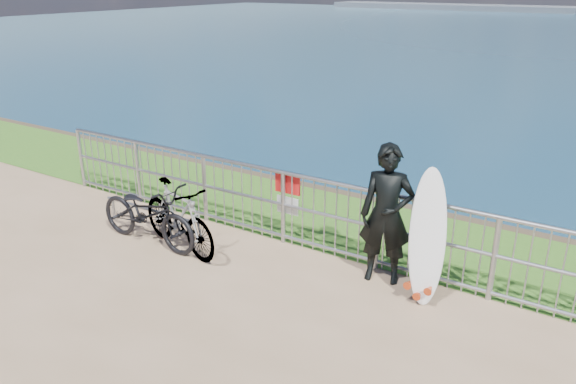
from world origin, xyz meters
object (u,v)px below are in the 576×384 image
Objects in this scene: surfer at (387,215)px; surfboard at (427,242)px; bicycle_far at (178,217)px; bicycle_near at (147,214)px.

surfboard is at bearing -33.58° from surfer.
surfer is at bearing 161.76° from surfboard.
surfboard is at bearing -66.28° from bicycle_far.
bicycle_far is (0.51, 0.10, 0.03)m from bicycle_near.
surfer is 3.49m from bicycle_near.
bicycle_near is (-3.95, -0.68, -0.29)m from surfboard.
bicycle_near is 0.52m from bicycle_far.
surfboard is 4.02m from bicycle_near.
surfer is 2.97m from bicycle_far.
surfboard reaches higher than bicycle_near.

